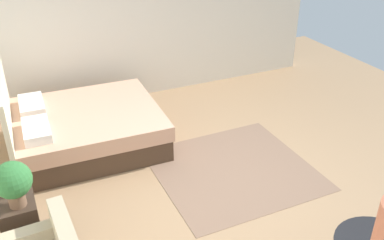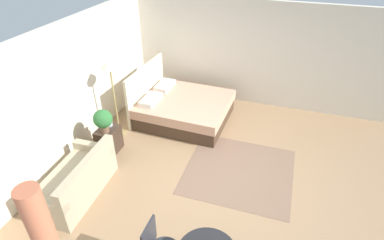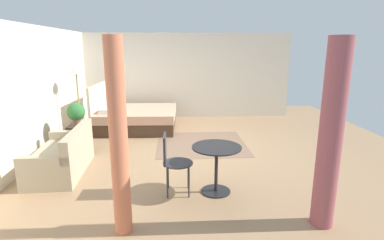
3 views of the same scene
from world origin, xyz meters
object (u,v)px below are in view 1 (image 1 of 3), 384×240
at_px(potted_plant, 13,181).
at_px(nightstand, 20,221).
at_px(vase, 10,185).
at_px(bed, 82,128).

bearing_deg(potted_plant, nightstand, 13.13).
xyz_separation_m(nightstand, potted_plant, (-0.10, -0.02, 0.55)).
xyz_separation_m(nightstand, vase, (0.12, 0.02, 0.37)).
bearing_deg(nightstand, vase, 9.26).
relative_size(nightstand, potted_plant, 1.12).
relative_size(potted_plant, vase, 2.44).
bearing_deg(nightstand, potted_plant, -166.87).
distance_m(bed, vase, 1.82).
relative_size(nightstand, vase, 2.74).
relative_size(bed, vase, 10.51).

